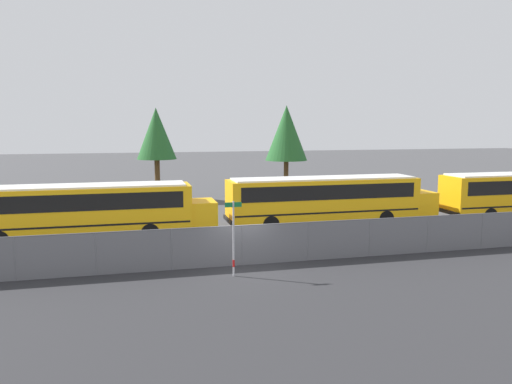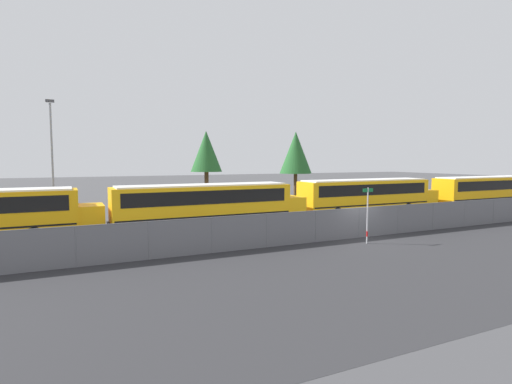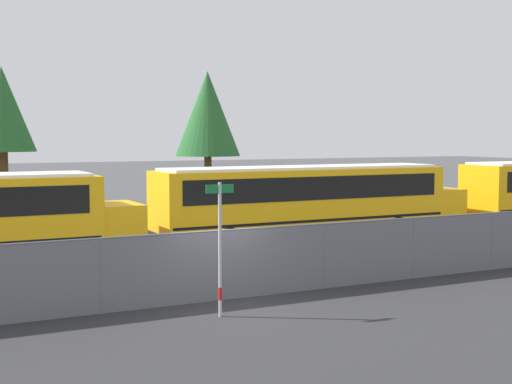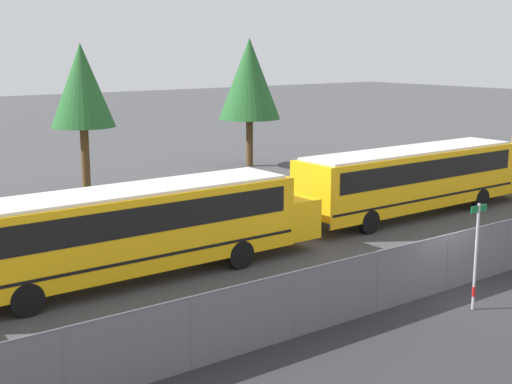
% 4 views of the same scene
% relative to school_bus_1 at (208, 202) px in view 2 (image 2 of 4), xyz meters
% --- Properties ---
extents(ground_plane, '(200.00, 200.00, 0.00)m').
position_rel_school_bus_1_xyz_m(ground_plane, '(7.25, -6.85, -1.83)').
color(ground_plane, '#424244').
extents(road_strip, '(102.69, 12.00, 0.01)m').
position_rel_school_bus_1_xyz_m(road_strip, '(7.25, -12.85, -1.82)').
color(road_strip, '#2B2B2D').
rests_on(road_strip, ground_plane).
extents(fence, '(68.76, 0.07, 1.84)m').
position_rel_school_bus_1_xyz_m(fence, '(7.25, -6.86, -0.89)').
color(fence, '#9EA0A5').
rests_on(fence, ground_plane).
extents(school_bus_1, '(13.57, 2.51, 3.06)m').
position_rel_school_bus_1_xyz_m(school_bus_1, '(0.00, 0.00, 0.00)').
color(school_bus_1, '#EDA80F').
rests_on(school_bus_1, ground_plane).
extents(school_bus_2, '(13.57, 2.51, 3.06)m').
position_rel_school_bus_1_xyz_m(school_bus_2, '(14.42, 0.65, 0.00)').
color(school_bus_2, '#EDA80F').
rests_on(school_bus_2, ground_plane).
extents(school_bus_3, '(13.57, 2.51, 3.06)m').
position_rel_school_bus_1_xyz_m(school_bus_3, '(28.88, -0.03, 0.00)').
color(school_bus_3, orange).
rests_on(school_bus_3, ground_plane).
extents(street_sign, '(0.70, 0.09, 3.17)m').
position_rel_school_bus_1_xyz_m(street_sign, '(6.55, -8.39, -0.16)').
color(street_sign, '#B7B7BC').
rests_on(street_sign, ground_plane).
extents(light_pole, '(0.60, 0.24, 9.22)m').
position_rel_school_bus_1_xyz_m(light_pole, '(-9.59, 8.38, 3.17)').
color(light_pole, gray).
rests_on(light_pole, ground_plane).
extents(tree_0, '(3.30, 3.30, 7.74)m').
position_rel_school_bus_1_xyz_m(tree_0, '(4.69, 14.53, 3.72)').
color(tree_0, '#51381E').
rests_on(tree_0, ground_plane).
extents(tree_1, '(3.90, 3.90, 8.12)m').
position_rel_school_bus_1_xyz_m(tree_1, '(16.60, 16.18, 3.72)').
color(tree_1, '#51381E').
rests_on(tree_1, ground_plane).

